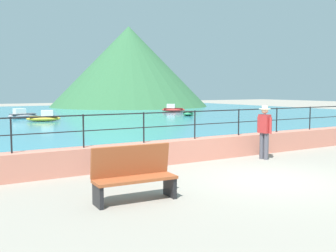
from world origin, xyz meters
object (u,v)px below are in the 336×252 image
object	(u,v)px
bench_main	(134,173)
person_walking	(264,129)
boat_0	(22,115)
boat_5	(173,109)
boat_4	(44,117)
boat_7	(188,113)
bollard	(108,162)

from	to	relation	value
bench_main	person_walking	world-z (taller)	person_walking
person_walking	boat_0	size ratio (longest dim) A/B	0.72
boat_5	bench_main	bearing A→B (deg)	-123.84
boat_0	boat_4	bearing A→B (deg)	-79.84
boat_0	boat_4	world-z (taller)	same
bench_main	boat_7	distance (m)	25.93
boat_4	boat_0	bearing A→B (deg)	100.16
bollard	boat_4	xyz separation A→B (m)	(3.03, 18.32, -0.03)
person_walking	boat_7	size ratio (longest dim) A/B	0.74
boat_4	boat_7	xyz separation A→B (m)	(12.10, -0.06, -0.07)
bench_main	boat_7	world-z (taller)	bench_main
boat_5	person_walking	bearing A→B (deg)	-116.03
boat_5	boat_7	distance (m)	5.78
person_walking	boat_7	xyz separation A→B (m)	(9.84, 18.60, -0.72)
bench_main	person_walking	distance (m)	6.16
boat_4	boat_7	bearing A→B (deg)	-0.27
bollard	boat_7	world-z (taller)	bollard
bollard	boat_5	bearing A→B (deg)	54.29
bollard	boat_7	size ratio (longest dim) A/B	0.30
boat_0	boat_7	xyz separation A→B (m)	(12.79, -3.92, -0.07)
person_walking	boat_0	xyz separation A→B (m)	(-2.96, 22.52, -0.65)
bollard	boat_7	distance (m)	23.72
person_walking	boat_4	xyz separation A→B (m)	(-2.27, 18.66, -0.65)
bench_main	boat_5	xyz separation A→B (m)	(17.53, 26.15, -0.23)
bollard	boat_0	bearing A→B (deg)	83.97
bench_main	boat_0	xyz separation A→B (m)	(2.83, 24.61, -0.23)
bollard	person_walking	bearing A→B (deg)	-3.67
boat_0	boat_5	size ratio (longest dim) A/B	1.02
boat_4	boat_5	distance (m)	15.02
person_walking	bollard	distance (m)	5.35
boat_4	person_walking	bearing A→B (deg)	-83.07
person_walking	boat_5	size ratio (longest dim) A/B	0.73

